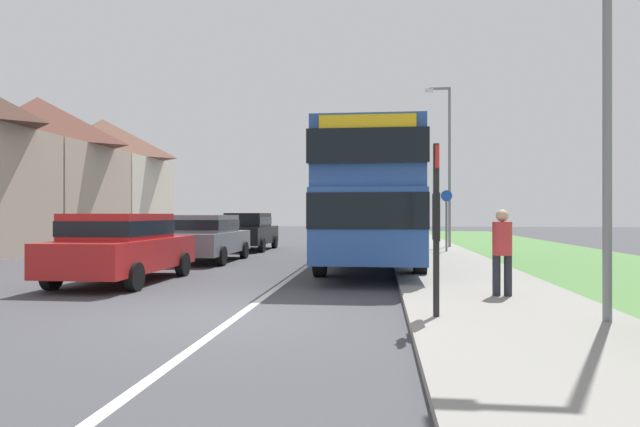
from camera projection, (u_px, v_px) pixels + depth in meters
name	position (u px, v px, depth m)	size (l,w,h in m)	color
ground_plane	(236.00, 318.00, 8.26)	(120.00, 120.00, 0.00)	#424247
lane_marking_centre	(306.00, 267.00, 16.21)	(0.14, 60.00, 0.01)	silver
pavement_near_side	(458.00, 274.00, 13.76)	(3.20, 68.00, 0.12)	gray
grass_verge_seaward	(636.00, 277.00, 13.29)	(6.00, 68.00, 0.08)	#517F42
double_decker_bus	(371.00, 196.00, 16.60)	(2.80, 11.23, 3.70)	#284C93
parked_car_red	(122.00, 245.00, 12.40)	(2.01, 4.41, 1.60)	#B21E1E
parked_car_grey	(207.00, 236.00, 17.84)	(1.96, 4.42, 1.55)	slate
parked_car_black	(249.00, 230.00, 23.55)	(1.90, 4.37, 1.62)	black
pedestrian_at_stop	(502.00, 248.00, 9.65)	(0.34, 0.34, 1.67)	#23232D
pedestrian_walking_away	(419.00, 230.00, 20.69)	(0.34, 0.34, 1.67)	#23232D
bus_stop_sign	(436.00, 217.00, 7.73)	(0.09, 0.52, 2.60)	black
cycle_route_sign	(446.00, 218.00, 21.13)	(0.44, 0.08, 2.52)	slate
street_lamp_near	(599.00, 18.00, 7.39)	(1.14, 0.20, 7.46)	slate
street_lamp_mid	(447.00, 156.00, 24.00)	(1.14, 0.20, 7.23)	slate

